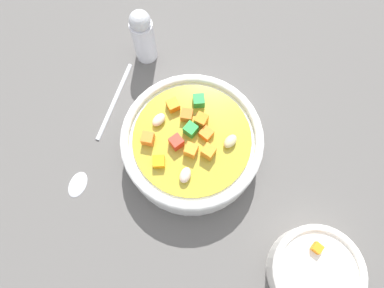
% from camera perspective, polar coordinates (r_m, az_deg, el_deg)
% --- Properties ---
extents(ground_plane, '(1.40, 1.40, 0.02)m').
position_cam_1_polar(ground_plane, '(0.50, 0.00, -1.39)').
color(ground_plane, '#565451').
extents(soup_bowl_main, '(0.18, 0.18, 0.07)m').
position_cam_1_polar(soup_bowl_main, '(0.46, -0.02, 0.08)').
color(soup_bowl_main, white).
rests_on(soup_bowl_main, ground_plane).
extents(spoon, '(0.05, 0.21, 0.01)m').
position_cam_1_polar(spoon, '(0.51, -15.69, -0.15)').
color(spoon, silver).
rests_on(spoon, ground_plane).
extents(side_bowl_small, '(0.11, 0.11, 0.05)m').
position_cam_1_polar(side_bowl_small, '(0.47, 19.50, -19.15)').
color(side_bowl_small, white).
rests_on(side_bowl_small, ground_plane).
extents(pepper_shaker, '(0.03, 0.03, 0.10)m').
position_cam_1_polar(pepper_shaker, '(0.52, -8.02, 17.09)').
color(pepper_shaker, silver).
rests_on(pepper_shaker, ground_plane).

